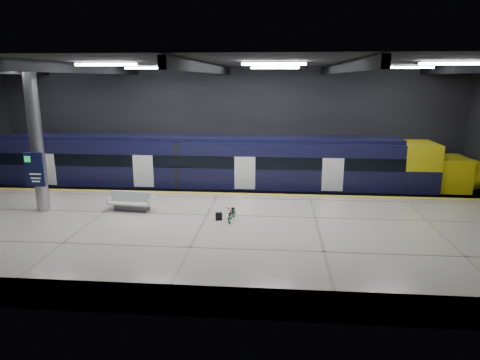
# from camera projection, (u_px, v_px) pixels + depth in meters

# --- Properties ---
(ground) EXTENTS (30.00, 30.00, 0.00)m
(ground) POSITION_uv_depth(u_px,v_px,m) (211.00, 229.00, 21.26)
(ground) COLOR black
(ground) RESTS_ON ground
(room_shell) EXTENTS (30.10, 16.10, 8.05)m
(room_shell) POSITION_uv_depth(u_px,v_px,m) (209.00, 114.00, 19.93)
(room_shell) COLOR black
(room_shell) RESTS_ON ground
(platform) EXTENTS (30.00, 11.00, 1.10)m
(platform) POSITION_uv_depth(u_px,v_px,m) (202.00, 237.00, 18.70)
(platform) COLOR beige
(platform) RESTS_ON ground
(safety_strip) EXTENTS (30.00, 0.40, 0.01)m
(safety_strip) POSITION_uv_depth(u_px,v_px,m) (218.00, 194.00, 23.66)
(safety_strip) COLOR gold
(safety_strip) RESTS_ON platform
(rails) EXTENTS (30.00, 1.52, 0.16)m
(rails) POSITION_uv_depth(u_px,v_px,m) (224.00, 198.00, 26.57)
(rails) COLOR gray
(rails) RESTS_ON ground
(train) EXTENTS (29.40, 2.84, 3.79)m
(train) POSITION_uv_depth(u_px,v_px,m) (227.00, 167.00, 26.09)
(train) COLOR black
(train) RESTS_ON ground
(bench) EXTENTS (2.22, 1.11, 0.94)m
(bench) POSITION_uv_depth(u_px,v_px,m) (132.00, 204.00, 20.60)
(bench) COLOR #595B60
(bench) RESTS_ON platform
(bicycle) EXTENTS (0.59, 1.41, 0.72)m
(bicycle) POSITION_uv_depth(u_px,v_px,m) (232.00, 213.00, 19.12)
(bicycle) COLOR #99999E
(bicycle) RESTS_ON platform
(pannier_bag) EXTENTS (0.32, 0.22, 0.35)m
(pannier_bag) POSITION_uv_depth(u_px,v_px,m) (219.00, 216.00, 19.21)
(pannier_bag) COLOR black
(pannier_bag) RESTS_ON platform
(info_column) EXTENTS (0.90, 0.78, 6.90)m
(info_column) POSITION_uv_depth(u_px,v_px,m) (36.00, 141.00, 19.90)
(info_column) COLOR #9EA0A5
(info_column) RESTS_ON platform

